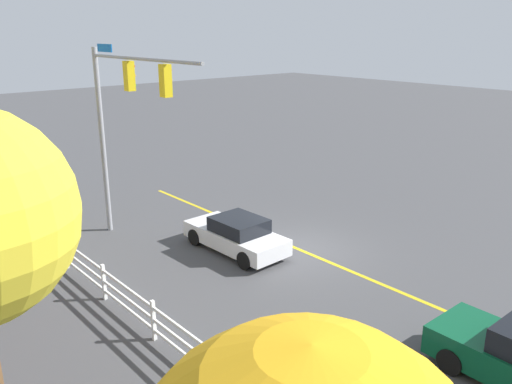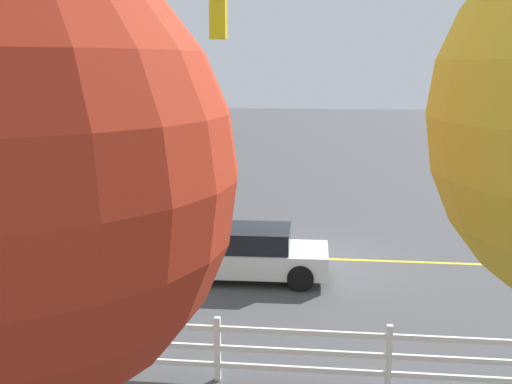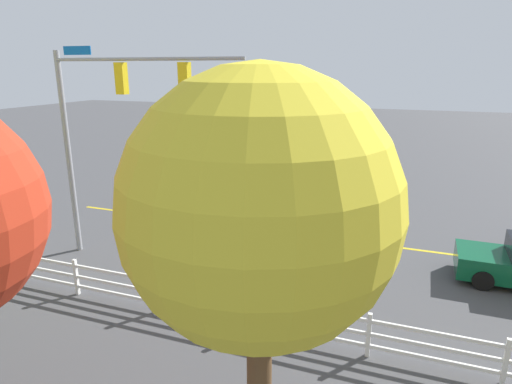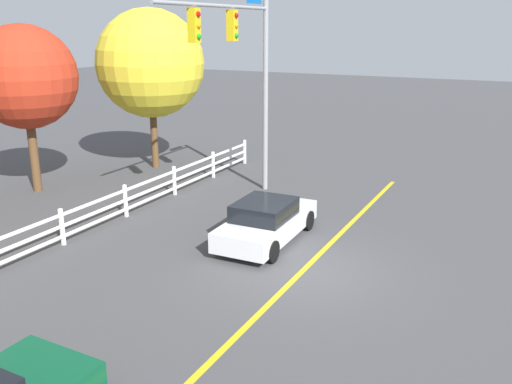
{
  "view_description": "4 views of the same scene",
  "coord_description": "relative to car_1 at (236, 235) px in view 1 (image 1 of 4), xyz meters",
  "views": [
    {
      "loc": [
        -12.36,
        13.05,
        7.85
      ],
      "look_at": [
        1.07,
        1.25,
        2.27
      ],
      "focal_mm": 36.56,
      "sensor_mm": 36.0,
      "label": 1
    },
    {
      "loc": [
        -0.48,
        17.07,
        5.38
      ],
      "look_at": [
        1.42,
        0.65,
        2.01
      ],
      "focal_mm": 44.31,
      "sensor_mm": 36.0,
      "label": 2
    },
    {
      "loc": [
        -5.03,
        16.54,
        6.7
      ],
      "look_at": [
        0.73,
        0.8,
        1.9
      ],
      "focal_mm": 30.64,
      "sensor_mm": 36.0,
      "label": 3
    },
    {
      "loc": [
        -12.7,
        -5.1,
        6.34
      ],
      "look_at": [
        0.48,
        1.65,
        1.88
      ],
      "focal_mm": 38.76,
      "sensor_mm": 36.0,
      "label": 4
    }
  ],
  "objects": [
    {
      "name": "lane_center_stripe",
      "position": [
        -5.52,
        -1.83,
        -0.63
      ],
      "size": [
        28.0,
        0.16,
        0.01
      ],
      "primitive_type": "cube",
      "color": "gold",
      "rests_on": "ground_plane"
    },
    {
      "name": "ground_plane",
      "position": [
        -1.52,
        -1.83,
        -0.64
      ],
      "size": [
        120.0,
        120.0,
        0.0
      ],
      "primitive_type": "plane",
      "color": "#444447"
    },
    {
      "name": "white_rail_fence",
      "position": [
        -4.52,
        5.31,
        -0.03
      ],
      "size": [
        26.1,
        0.1,
        1.15
      ],
      "color": "white",
      "rests_on": "ground_plane"
    },
    {
      "name": "signal_assembly",
      "position": [
        3.23,
        2.54,
        4.52
      ],
      "size": [
        6.95,
        0.38,
        7.37
      ],
      "color": "gray",
      "rests_on": "ground_plane"
    },
    {
      "name": "car_1",
      "position": [
        0.0,
        0.0,
        0.0
      ],
      "size": [
        4.24,
        1.89,
        1.33
      ],
      "rotation": [
        0.0,
        0.0,
        0.03
      ],
      "color": "silver",
      "rests_on": "ground_plane"
    }
  ]
}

